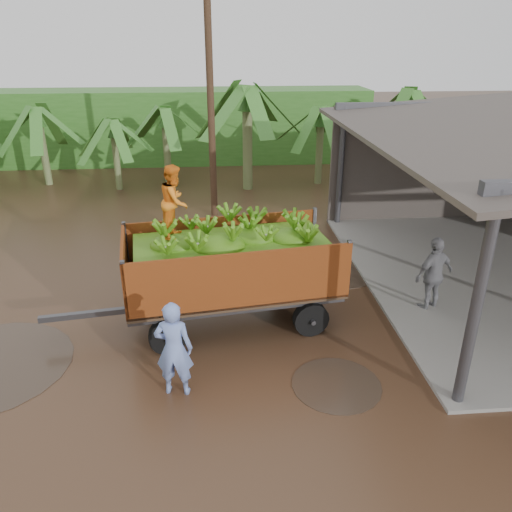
% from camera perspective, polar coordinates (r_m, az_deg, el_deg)
% --- Properties ---
extents(ground, '(100.00, 100.00, 0.00)m').
position_cam_1_polar(ground, '(12.20, -9.30, -6.28)').
color(ground, black).
rests_on(ground, ground).
extents(hedge_north, '(22.00, 3.00, 3.60)m').
position_cam_1_polar(hedge_north, '(27.05, -11.61, 14.33)').
color(hedge_north, '#2D661E').
rests_on(hedge_north, ground).
extents(banana_trailer, '(6.61, 2.92, 3.70)m').
position_cam_1_polar(banana_trailer, '(11.07, -2.88, -1.00)').
color(banana_trailer, '#A34817').
rests_on(banana_trailer, ground).
extents(man_blue, '(0.74, 0.53, 1.88)m').
position_cam_1_polar(man_blue, '(9.18, -9.36, -10.43)').
color(man_blue, '#7189CE').
rests_on(man_blue, ground).
extents(man_grey, '(1.18, 0.85, 1.87)m').
position_cam_1_polar(man_grey, '(12.43, 19.66, -2.00)').
color(man_grey, gray).
rests_on(man_grey, ground).
extents(utility_pole, '(1.20, 0.24, 7.96)m').
position_cam_1_polar(utility_pole, '(17.66, -5.21, 17.18)').
color(utility_pole, '#47301E').
rests_on(utility_pole, ground).
extents(banana_plants, '(25.23, 20.57, 4.47)m').
position_cam_1_polar(banana_plants, '(18.62, -21.35, 9.26)').
color(banana_plants, '#2D661E').
rests_on(banana_plants, ground).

